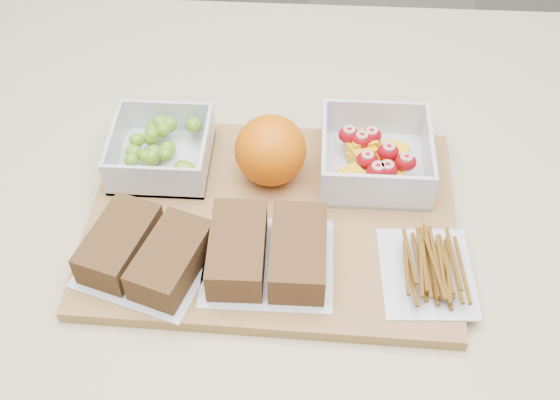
# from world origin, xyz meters

# --- Properties ---
(counter) EXTENTS (1.20, 0.90, 0.90)m
(counter) POSITION_xyz_m (0.00, 0.00, 0.45)
(counter) COLOR beige
(counter) RESTS_ON ground
(cutting_board) EXTENTS (0.43, 0.31, 0.02)m
(cutting_board) POSITION_xyz_m (-0.02, -0.00, 0.91)
(cutting_board) COLOR #A27743
(cutting_board) RESTS_ON counter
(grape_container) EXTENTS (0.12, 0.12, 0.05)m
(grape_container) POSITION_xyz_m (-0.15, 0.07, 0.94)
(grape_container) COLOR silver
(grape_container) RESTS_ON cutting_board
(fruit_container) EXTENTS (0.13, 0.13, 0.05)m
(fruit_container) POSITION_xyz_m (0.10, 0.07, 0.94)
(fruit_container) COLOR silver
(fruit_container) RESTS_ON cutting_board
(orange) EXTENTS (0.08, 0.08, 0.08)m
(orange) POSITION_xyz_m (-0.02, 0.06, 0.96)
(orange) COLOR #E66205
(orange) RESTS_ON cutting_board
(sandwich_bag_left) EXTENTS (0.16, 0.15, 0.04)m
(sandwich_bag_left) POSITION_xyz_m (-0.15, -0.08, 0.94)
(sandwich_bag_left) COLOR silver
(sandwich_bag_left) RESTS_ON cutting_board
(sandwich_bag_center) EXTENTS (0.14, 0.12, 0.04)m
(sandwich_bag_center) POSITION_xyz_m (-0.02, -0.07, 0.94)
(sandwich_bag_center) COLOR silver
(sandwich_bag_center) RESTS_ON cutting_board
(pretzel_bag) EXTENTS (0.10, 0.12, 0.03)m
(pretzel_bag) POSITION_xyz_m (0.16, -0.08, 0.93)
(pretzel_bag) COLOR silver
(pretzel_bag) RESTS_ON cutting_board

